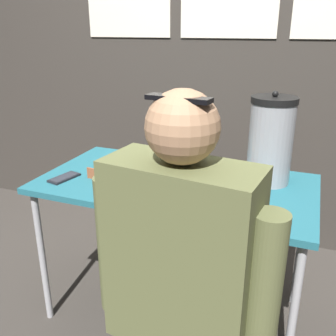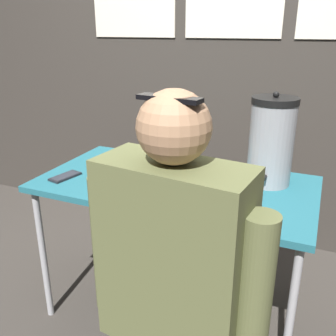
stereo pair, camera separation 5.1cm
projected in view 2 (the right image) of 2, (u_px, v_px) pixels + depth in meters
ground_plane at (174, 309)px, 1.98m from camera, size 12.00×12.00×0.00m
back_wall at (234, 24)px, 2.30m from camera, size 6.00×0.11×2.82m
folding_table at (175, 192)px, 1.74m from camera, size 1.25×0.66×0.73m
donut_box at (147, 174)px, 1.75m from camera, size 0.55×0.33×0.05m
coffee_urn at (271, 141)px, 1.64m from camera, size 0.20×0.23×0.41m
cell_phone at (65, 176)px, 1.76m from camera, size 0.10×0.16×0.01m
person_seated at (173, 306)px, 1.14m from camera, size 0.58×0.28×1.25m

